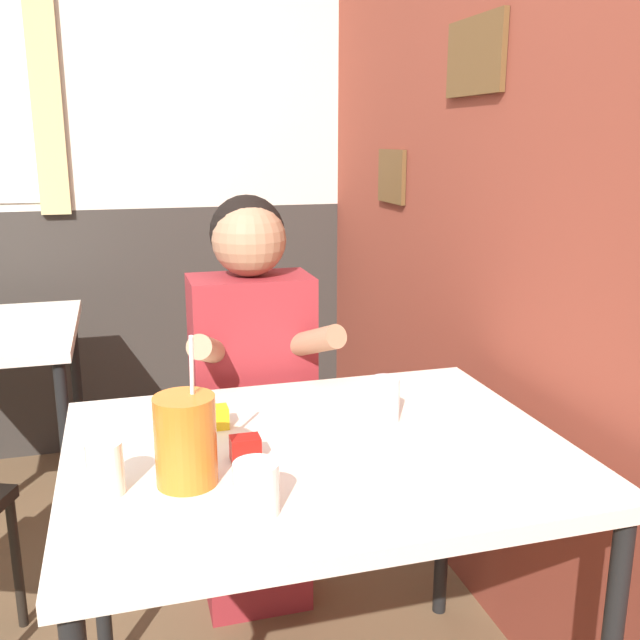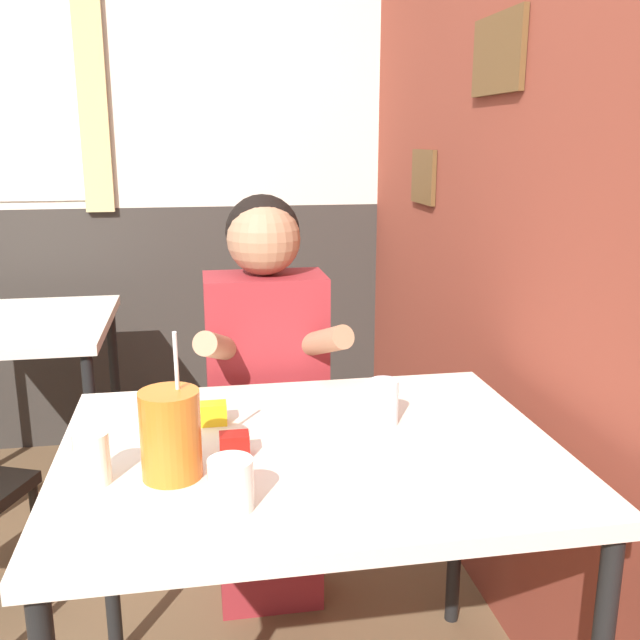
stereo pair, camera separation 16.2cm
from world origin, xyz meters
name	(u,v)px [view 2 (the right image)]	position (x,y,z in m)	size (l,w,h in m)	color
brick_wall_right	(478,154)	(1.18, 1.12, 1.35)	(0.08, 4.24, 2.70)	brown
back_wall	(115,148)	(-0.01, 2.27, 1.36)	(5.31, 0.09, 2.70)	beige
main_table	(310,474)	(0.54, 0.37, 0.70)	(1.05, 0.81, 0.76)	beige
background_table	(13,346)	(-0.36, 1.61, 0.67)	(0.69, 0.76, 0.76)	beige
person_seated	(267,399)	(0.50, 0.94, 0.66)	(0.42, 0.41, 1.25)	maroon
cocktail_pitcher	(171,434)	(0.25, 0.27, 0.85)	(0.12, 0.12, 0.29)	#C6661E
glass_near_pitcher	(384,402)	(0.72, 0.46, 0.82)	(0.07, 0.07, 0.10)	silver
glass_center	(231,484)	(0.36, 0.13, 0.81)	(0.08, 0.08, 0.09)	silver
glass_far_side	(92,458)	(0.10, 0.27, 0.81)	(0.07, 0.07, 0.10)	silver
condiment_ketchup	(234,445)	(0.37, 0.34, 0.79)	(0.06, 0.04, 0.05)	#B7140F
condiment_mustard	(213,413)	(0.34, 0.52, 0.79)	(0.06, 0.04, 0.05)	yellow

